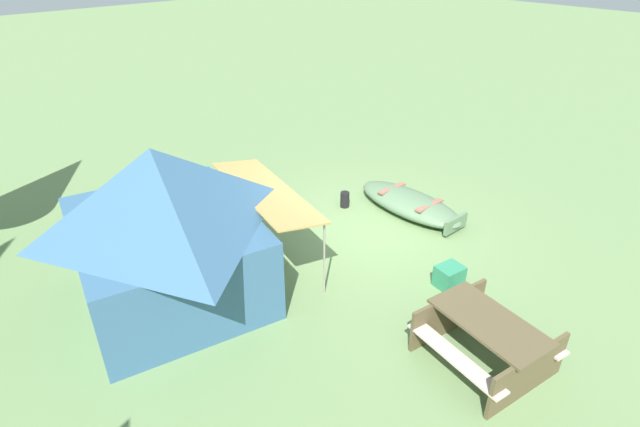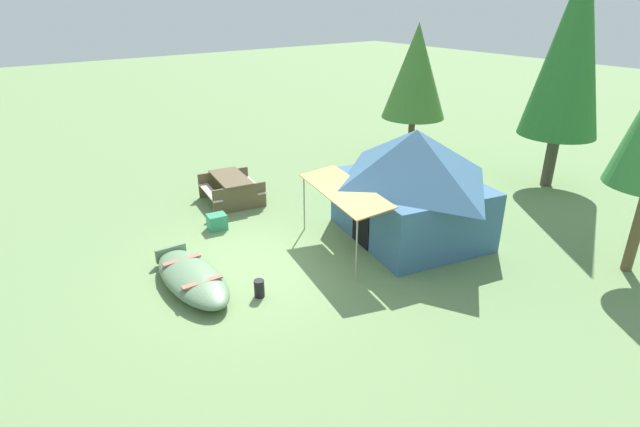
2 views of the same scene
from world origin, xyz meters
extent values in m
plane|color=#6C8B56|center=(0.00, 0.00, 0.00)|extent=(80.00, 80.00, 0.00)
ellipsoid|color=#5C7A58|center=(-0.03, -1.45, 0.21)|extent=(2.74, 1.15, 0.42)
ellipsoid|color=black|center=(-0.03, -1.45, 0.24)|extent=(2.52, 1.01, 0.15)
cube|color=#935F4C|center=(0.52, -1.46, 0.38)|extent=(0.16, 0.82, 0.04)
cube|color=#935F4C|center=(-0.57, -1.43, 0.38)|extent=(0.16, 0.82, 0.04)
cube|color=#5C7A58|center=(-1.27, -1.42, 0.23)|extent=(0.10, 0.69, 0.32)
cube|color=#396287|center=(0.93, 3.90, 0.73)|extent=(3.82, 3.40, 1.46)
pyramid|color=#396287|center=(0.93, 3.90, 2.08)|extent=(4.12, 3.67, 1.24)
cube|color=black|center=(0.64, 2.54, 0.61)|extent=(0.75, 0.19, 1.16)
cube|color=tan|center=(0.54, 2.08, 1.51)|extent=(3.11, 1.56, 0.15)
cylinder|color=gray|center=(1.82, 1.39, 0.69)|extent=(0.04, 0.04, 1.38)
cylinder|color=gray|center=(-0.90, 1.98, 0.69)|extent=(0.04, 0.04, 1.38)
cube|color=brown|center=(-3.66, 1.34, 0.75)|extent=(1.77, 1.08, 0.04)
cube|color=beige|center=(-3.76, 0.71, 0.43)|extent=(1.68, 0.52, 0.04)
cube|color=beige|center=(-3.56, 1.96, 0.43)|extent=(1.68, 0.52, 0.04)
cube|color=brown|center=(-4.38, 1.45, 0.37)|extent=(0.30, 1.52, 0.73)
cube|color=brown|center=(-2.94, 1.22, 0.37)|extent=(0.30, 1.52, 0.73)
cube|color=#2F885F|center=(-2.24, 0.18, 0.20)|extent=(0.45, 0.51, 0.40)
cylinder|color=black|center=(1.11, -0.53, 0.18)|extent=(0.23, 0.23, 0.36)
cylinder|color=brown|center=(-3.71, 8.70, 0.73)|extent=(0.23, 0.23, 1.46)
cone|color=#437830|center=(-3.71, 8.70, 3.07)|extent=(2.24, 2.24, 3.21)
cylinder|color=#444331|center=(0.99, 9.96, 0.81)|extent=(0.34, 0.34, 1.63)
cone|color=#2B702E|center=(0.99, 9.96, 4.23)|extent=(2.26, 2.26, 5.20)
cylinder|color=brown|center=(4.99, 6.49, 0.99)|extent=(0.23, 0.23, 1.99)
camera|label=1|loc=(-6.07, 6.76, 5.56)|focal=28.28mm
camera|label=2|loc=(8.69, -4.63, 5.60)|focal=28.14mm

